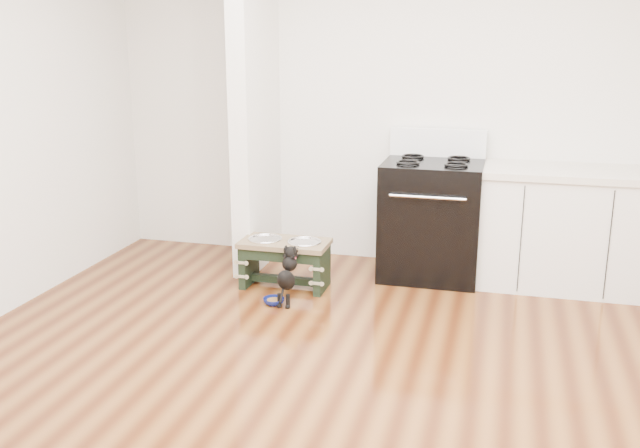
{
  "coord_description": "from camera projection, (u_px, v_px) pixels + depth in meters",
  "views": [
    {
      "loc": [
        0.79,
        -3.29,
        1.9
      ],
      "look_at": [
        -0.44,
        1.35,
        0.59
      ],
      "focal_mm": 40.0,
      "sensor_mm": 36.0,
      "label": 1
    }
  ],
  "objects": [
    {
      "name": "ground",
      "position": [
        335.0,
        402.0,
        3.77
      ],
      "size": [
        5.0,
        5.0,
        0.0
      ],
      "primitive_type": "plane",
      "color": "#451E0C",
      "rests_on": "ground"
    },
    {
      "name": "cabinet_run",
      "position": [
        562.0,
        229.0,
        5.37
      ],
      "size": [
        1.24,
        0.64,
        0.91
      ],
      "color": "silver",
      "rests_on": "ground"
    },
    {
      "name": "dog_feeder",
      "position": [
        285.0,
        254.0,
        5.39
      ],
      "size": [
        0.67,
        0.36,
        0.38
      ],
      "color": "black",
      "rests_on": "ground"
    },
    {
      "name": "puppy",
      "position": [
        288.0,
        273.0,
        5.08
      ],
      "size": [
        0.12,
        0.34,
        0.41
      ],
      "color": "black",
      "rests_on": "ground"
    },
    {
      "name": "floor_bowl",
      "position": [
        274.0,
        301.0,
        5.1
      ],
      "size": [
        0.16,
        0.16,
        0.05
      ],
      "rotation": [
        0.0,
        0.0,
        0.07
      ],
      "color": "navy",
      "rests_on": "ground"
    },
    {
      "name": "room_shell",
      "position": [
        337.0,
        92.0,
        3.34
      ],
      "size": [
        5.0,
        5.0,
        5.0
      ],
      "color": "silver",
      "rests_on": "ground"
    },
    {
      "name": "partition_wall",
      "position": [
        255.0,
        102.0,
        5.66
      ],
      "size": [
        0.15,
        0.8,
        2.7
      ],
      "primitive_type": "cube",
      "color": "silver",
      "rests_on": "ground"
    },
    {
      "name": "oven_range",
      "position": [
        431.0,
        217.0,
        5.59
      ],
      "size": [
        0.76,
        0.69,
        1.14
      ],
      "color": "black",
      "rests_on": "ground"
    }
  ]
}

